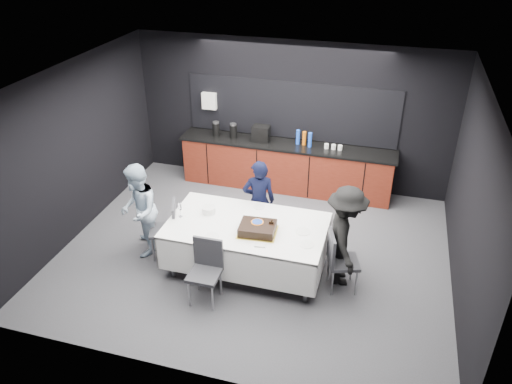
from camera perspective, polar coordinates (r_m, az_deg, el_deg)
ground at (r=8.05m, az=-0.20°, el=-6.85°), size 6.00×6.00×0.00m
room_shell at (r=7.10m, az=-0.22°, el=5.29°), size 6.04×5.04×2.82m
kitchenette at (r=9.61m, az=3.37°, el=3.41°), size 4.10×0.64×2.05m
party_table at (r=7.36m, az=-1.07°, el=-4.62°), size 2.32×1.32×0.78m
cake_assembly at (r=7.08m, az=0.18°, el=-4.19°), size 0.58×0.48×0.17m
plate_stack at (r=7.56m, az=-5.43°, el=-2.05°), size 0.20×0.20×0.10m
loose_plate_near at (r=7.06m, az=-5.05°, el=-5.05°), size 0.20×0.20×0.01m
loose_plate_right_a at (r=7.16m, az=5.39°, el=-4.51°), size 0.22×0.22×0.01m
loose_plate_right_b at (r=6.90m, az=5.82°, el=-5.98°), size 0.20×0.20×0.01m
loose_plate_far at (r=7.69m, az=0.35°, el=-1.70°), size 0.18×0.18×0.01m
fork_pile at (r=6.84m, az=0.48°, el=-6.08°), size 0.16×0.11×0.02m
champagne_flute at (r=7.46m, az=-8.70°, el=-1.76°), size 0.06×0.06×0.22m
chair_left at (r=7.82m, az=-9.98°, el=-3.81°), size 0.54×0.54×0.92m
chair_right at (r=7.14m, az=9.38°, el=-7.38°), size 0.53×0.53×0.92m
chair_near at (r=6.92m, az=-5.73°, el=-8.43°), size 0.42×0.42×0.92m
person_center at (r=7.96m, az=0.32°, el=-1.09°), size 0.61×0.50×1.44m
person_left at (r=7.86m, az=-13.25°, el=-2.07°), size 0.82×0.90×1.51m
person_right at (r=7.16m, az=10.14°, el=-5.02°), size 0.80×1.11×1.54m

